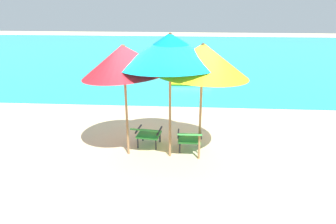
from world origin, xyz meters
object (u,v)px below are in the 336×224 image
Objects in this scene: lounge_chair_left at (147,133)px; beach_umbrella_center at (170,50)px; beach_umbrella_left at (124,60)px; beach_umbrella_right at (203,60)px; lounge_chair_right at (190,137)px; swim_buoy at (191,83)px.

beach_umbrella_center is at bearing -31.45° from lounge_chair_left.
beach_umbrella_right reaches higher than beach_umbrella_left.
lounge_chair_left is at bearing 170.41° from lounge_chair_right.
lounge_chair_left and lounge_chair_right have the same top height.
lounge_chair_left is 1.82m from beach_umbrella_left.
beach_umbrella_left is (-0.39, -0.29, 1.76)m from lounge_chair_left.
beach_umbrella_left is at bearing 175.43° from beach_umbrella_right.
swim_buoy is 0.63× the size of beach_umbrella_left.
lounge_chair_right is at bearing 5.15° from beach_umbrella_left.
lounge_chair_right is (0.99, -0.17, 0.00)m from lounge_chair_left.
beach_umbrella_right is at bearing -19.22° from lounge_chair_left.
lounge_chair_right is (-0.05, -5.64, 0.31)m from swim_buoy.
beach_umbrella_right reaches higher than swim_buoy.
swim_buoy is 6.26m from beach_umbrella_right.
lounge_chair_left is 1.01m from lounge_chair_right.
lounge_chair_left is (-1.05, -5.47, 0.31)m from swim_buoy.
lounge_chair_left is at bearing -100.84° from swim_buoy.
beach_umbrella_left reaches higher than swim_buoy.
beach_umbrella_center is at bearing -2.97° from beach_umbrella_left.
lounge_chair_right is at bearing 130.17° from beach_umbrella_right.
swim_buoy is at bearing 91.55° from beach_umbrella_right.
swim_buoy is 0.55× the size of beach_umbrella_center.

